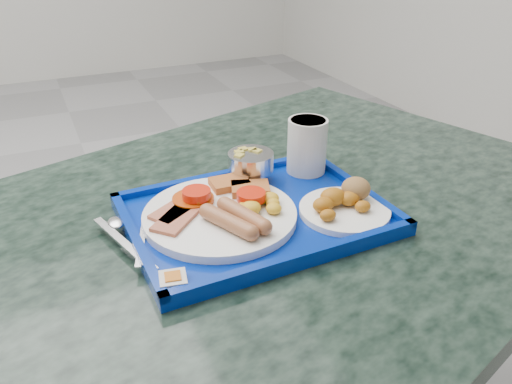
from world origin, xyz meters
The scene contains 9 objects.
table centered at (0.77, -1.17, 0.60)m, with size 1.50×1.21×0.81m.
tray centered at (0.76, -1.20, 0.82)m, with size 0.43×0.32×0.03m.
main_plate centered at (0.70, -1.19, 0.84)m, with size 0.25×0.25×0.04m.
bread_plate centered at (0.90, -1.26, 0.84)m, with size 0.15×0.15×0.05m.
fruit_bowl centered at (0.80, -1.08, 0.87)m, with size 0.09×0.09×0.06m.
juice_cup centered at (0.91, -1.09, 0.88)m, with size 0.08×0.08×0.11m.
spoon centered at (0.54, -1.16, 0.83)m, with size 0.07×0.15×0.01m.
knife centered at (0.53, -1.20, 0.83)m, with size 0.01×0.18×0.00m, color silver.
jam_packet centered at (0.58, -1.32, 0.83)m, with size 0.04×0.04×0.01m.
Camera 1 is at (0.46, -1.86, 1.26)m, focal length 35.00 mm.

